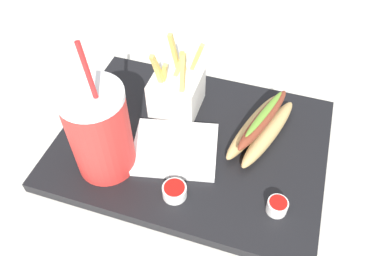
{
  "coord_description": "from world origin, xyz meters",
  "views": [
    {
      "loc": [
        0.13,
        -0.4,
        0.53
      ],
      "look_at": [
        0.0,
        0.0,
        0.05
      ],
      "focal_mm": 36.12,
      "sensor_mm": 36.0,
      "label": 1
    }
  ],
  "objects_px": {
    "ketchup_cup_1": "(277,206)",
    "napkin_stack": "(175,149)",
    "soda_cup": "(100,131)",
    "fries_basket": "(177,91)",
    "ketchup_cup_2": "(175,191)"
  },
  "relations": [
    {
      "from": "fries_basket",
      "to": "ketchup_cup_2",
      "type": "height_order",
      "value": "fries_basket"
    },
    {
      "from": "ketchup_cup_1",
      "to": "napkin_stack",
      "type": "xyz_separation_m",
      "value": [
        -0.18,
        0.06,
        -0.01
      ]
    },
    {
      "from": "fries_basket",
      "to": "napkin_stack",
      "type": "distance_m",
      "value": 0.11
    },
    {
      "from": "soda_cup",
      "to": "fries_basket",
      "type": "relative_size",
      "value": 1.58
    },
    {
      "from": "ketchup_cup_1",
      "to": "napkin_stack",
      "type": "distance_m",
      "value": 0.19
    },
    {
      "from": "soda_cup",
      "to": "ketchup_cup_1",
      "type": "xyz_separation_m",
      "value": [
        0.27,
        -0.0,
        -0.07
      ]
    },
    {
      "from": "fries_basket",
      "to": "napkin_stack",
      "type": "bearing_deg",
      "value": -72.89
    },
    {
      "from": "fries_basket",
      "to": "ketchup_cup_2",
      "type": "distance_m",
      "value": 0.19
    },
    {
      "from": "ketchup_cup_2",
      "to": "napkin_stack",
      "type": "bearing_deg",
      "value": 109.18
    },
    {
      "from": "napkin_stack",
      "to": "fries_basket",
      "type": "bearing_deg",
      "value": 107.11
    },
    {
      "from": "soda_cup",
      "to": "ketchup_cup_2",
      "type": "bearing_deg",
      "value": -11.12
    },
    {
      "from": "fries_basket",
      "to": "ketchup_cup_2",
      "type": "xyz_separation_m",
      "value": [
        0.06,
        -0.18,
        -0.03
      ]
    },
    {
      "from": "ketchup_cup_1",
      "to": "ketchup_cup_2",
      "type": "relative_size",
      "value": 0.83
    },
    {
      "from": "soda_cup",
      "to": "napkin_stack",
      "type": "distance_m",
      "value": 0.13
    },
    {
      "from": "soda_cup",
      "to": "napkin_stack",
      "type": "height_order",
      "value": "soda_cup"
    },
    {
      "from": "ketchup_cup_2",
      "to": "napkin_stack",
      "type": "distance_m",
      "value": 0.08
    },
    {
      "from": "soda_cup",
      "to": "fries_basket",
      "type": "height_order",
      "value": "soda_cup"
    },
    {
      "from": "fries_basket",
      "to": "soda_cup",
      "type": "bearing_deg",
      "value": -112.41
    },
    {
      "from": "soda_cup",
      "to": "ketchup_cup_1",
      "type": "distance_m",
      "value": 0.28
    },
    {
      "from": "soda_cup",
      "to": "fries_basket",
      "type": "bearing_deg",
      "value": 67.59
    },
    {
      "from": "fries_basket",
      "to": "ketchup_cup_1",
      "type": "xyz_separation_m",
      "value": [
        0.21,
        -0.16,
        -0.03
      ]
    },
    {
      "from": "ketchup_cup_1",
      "to": "napkin_stack",
      "type": "relative_size",
      "value": 0.22
    }
  ]
}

